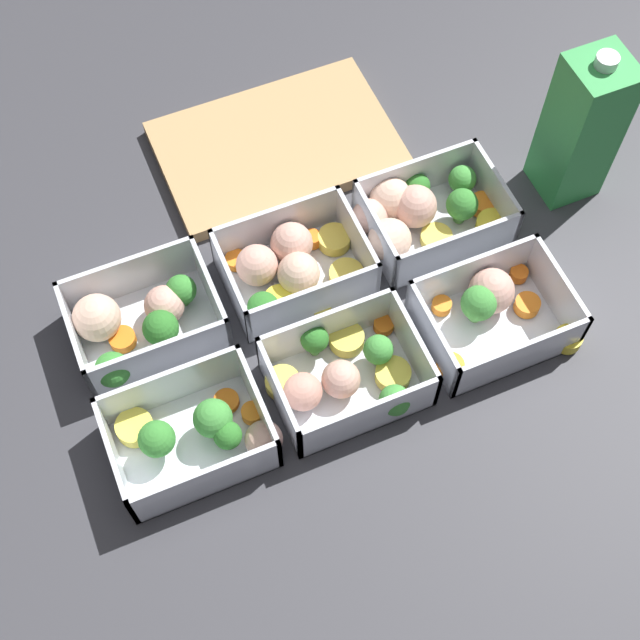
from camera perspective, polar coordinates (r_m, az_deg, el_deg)
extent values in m
plane|color=#38383D|center=(0.97, 0.00, -0.63)|extent=(4.00, 4.00, 0.00)
cube|color=silver|center=(0.92, -8.17, -7.84)|extent=(0.15, 0.11, 0.00)
cube|color=silver|center=(0.87, -7.24, -10.28)|extent=(0.15, 0.01, 0.06)
cube|color=silver|center=(0.92, -9.52, -4.19)|extent=(0.15, 0.00, 0.06)
cube|color=silver|center=(0.90, -12.95, -8.79)|extent=(0.01, 0.11, 0.06)
cube|color=silver|center=(0.90, -3.92, -5.49)|extent=(0.01, 0.11, 0.06)
cylinder|color=orange|center=(0.93, -6.01, -5.19)|extent=(0.03, 0.03, 0.01)
sphere|color=#D19E8C|center=(0.89, -3.62, -7.63)|extent=(0.04, 0.04, 0.04)
cylinder|color=#49883F|center=(0.91, -10.19, -8.00)|extent=(0.01, 0.01, 0.02)
sphere|color=#388433|center=(0.89, -10.41, -7.50)|extent=(0.04, 0.04, 0.04)
cylinder|color=orange|center=(0.92, -4.36, -5.97)|extent=(0.03, 0.03, 0.01)
cylinder|color=#407A37|center=(0.91, -5.82, -7.78)|extent=(0.01, 0.01, 0.02)
sphere|color=#2D7228|center=(0.89, -5.93, -7.35)|extent=(0.03, 0.03, 0.03)
cylinder|color=#519448|center=(0.91, -6.72, -6.82)|extent=(0.01, 0.01, 0.02)
sphere|color=#42933D|center=(0.89, -6.87, -6.26)|extent=(0.04, 0.04, 0.04)
cylinder|color=#DBC647|center=(0.93, -11.76, -6.76)|extent=(0.05, 0.05, 0.02)
cube|color=silver|center=(0.94, 1.70, -4.10)|extent=(0.15, 0.11, 0.00)
cube|color=silver|center=(0.89, 3.18, -6.27)|extent=(0.15, 0.01, 0.06)
cube|color=silver|center=(0.93, 0.39, -0.52)|extent=(0.15, 0.00, 0.06)
cube|color=silver|center=(0.90, -2.62, -5.00)|extent=(0.01, 0.11, 0.06)
cube|color=silver|center=(0.93, 5.96, -1.69)|extent=(0.01, 0.11, 0.06)
cylinder|color=orange|center=(0.96, 4.10, -0.35)|extent=(0.02, 0.02, 0.01)
cylinder|color=#519448|center=(0.94, 3.69, -2.43)|extent=(0.01, 0.01, 0.01)
sphere|color=#42933D|center=(0.92, 3.76, -1.90)|extent=(0.03, 0.03, 0.03)
cylinder|color=#407A37|center=(0.94, -0.34, -1.79)|extent=(0.01, 0.01, 0.02)
sphere|color=#2D7228|center=(0.93, -0.35, -1.22)|extent=(0.03, 0.03, 0.03)
sphere|color=#D19E8C|center=(0.91, 1.35, -3.81)|extent=(0.05, 0.05, 0.04)
cylinder|color=#519448|center=(0.92, 4.72, -5.62)|extent=(0.01, 0.01, 0.01)
sphere|color=#42933D|center=(0.90, 4.80, -5.14)|extent=(0.03, 0.03, 0.03)
cylinder|color=#DBC647|center=(0.93, -2.40, -4.04)|extent=(0.05, 0.05, 0.01)
cylinder|color=orange|center=(0.91, 2.00, -6.67)|extent=(0.03, 0.03, 0.01)
cylinder|color=#DBC647|center=(0.93, 4.69, -3.50)|extent=(0.05, 0.05, 0.02)
sphere|color=tan|center=(0.91, -1.11, -4.61)|extent=(0.05, 0.05, 0.04)
cylinder|color=#DBC647|center=(0.95, 1.72, -1.24)|extent=(0.04, 0.04, 0.02)
cube|color=silver|center=(0.98, 10.84, -0.50)|extent=(0.15, 0.11, 0.00)
cube|color=silver|center=(0.94, 12.70, -2.37)|extent=(0.15, 0.01, 0.06)
cube|color=silver|center=(0.98, 9.63, 2.92)|extent=(0.15, 0.00, 0.06)
cube|color=silver|center=(0.93, 7.16, -1.23)|extent=(0.01, 0.11, 0.06)
cube|color=silver|center=(0.99, 14.89, 1.80)|extent=(0.01, 0.11, 0.06)
cylinder|color=orange|center=(1.00, 13.11, 0.94)|extent=(0.04, 0.04, 0.01)
cylinder|color=#519448|center=(0.98, 9.92, 0.40)|extent=(0.01, 0.01, 0.02)
sphere|color=#42933D|center=(0.96, 10.13, 1.07)|extent=(0.04, 0.04, 0.04)
cylinder|color=yellow|center=(0.99, 15.57, -1.19)|extent=(0.03, 0.03, 0.01)
cylinder|color=orange|center=(0.95, 8.31, -2.97)|extent=(0.04, 0.04, 0.01)
sphere|color=#D19E8C|center=(0.98, 10.91, 1.84)|extent=(0.05, 0.05, 0.05)
cylinder|color=orange|center=(1.02, 12.60, 2.89)|extent=(0.02, 0.02, 0.01)
cylinder|color=orange|center=(0.98, 7.79, 0.92)|extent=(0.03, 0.03, 0.01)
cube|color=silver|center=(0.98, -10.85, -0.62)|extent=(0.15, 0.11, 0.00)
cube|color=silver|center=(0.93, -10.14, -2.52)|extent=(0.15, 0.00, 0.06)
cube|color=silver|center=(0.99, -12.09, 2.79)|extent=(0.15, 0.01, 0.06)
cube|color=silver|center=(0.96, -15.33, -1.31)|extent=(0.01, 0.11, 0.06)
cube|color=silver|center=(0.96, -6.96, 1.73)|extent=(0.01, 0.11, 0.06)
cylinder|color=#49883F|center=(0.99, -8.74, 1.34)|extent=(0.01, 0.01, 0.01)
sphere|color=#388433|center=(0.97, -8.89, 1.91)|extent=(0.03, 0.03, 0.03)
cylinder|color=#407A37|center=(0.96, -9.96, -1.13)|extent=(0.01, 0.01, 0.02)
sphere|color=#2D7228|center=(0.95, -10.16, -0.51)|extent=(0.04, 0.04, 0.04)
cylinder|color=#49883F|center=(0.95, -12.88, -3.67)|extent=(0.01, 0.01, 0.01)
sphere|color=#388433|center=(0.93, -13.13, -3.11)|extent=(0.04, 0.04, 0.04)
sphere|color=#D19E8C|center=(0.97, -9.94, 0.93)|extent=(0.06, 0.06, 0.04)
cylinder|color=orange|center=(0.97, -12.52, -1.21)|extent=(0.04, 0.04, 0.01)
sphere|color=beige|center=(0.97, -14.10, 0.14)|extent=(0.07, 0.07, 0.05)
cube|color=silver|center=(1.00, -1.59, 2.75)|extent=(0.15, 0.11, 0.00)
cube|color=silver|center=(0.95, -0.38, 1.06)|extent=(0.15, 0.00, 0.06)
cube|color=silver|center=(1.00, -2.82, 6.09)|extent=(0.15, 0.01, 0.06)
cube|color=silver|center=(0.96, -5.75, 2.17)|extent=(0.01, 0.11, 0.06)
cube|color=silver|center=(0.99, 2.38, 5.07)|extent=(0.01, 0.11, 0.06)
sphere|color=beige|center=(0.97, -1.47, 2.98)|extent=(0.07, 0.07, 0.05)
sphere|color=#D19E8C|center=(0.99, -1.83, 4.93)|extent=(0.06, 0.06, 0.05)
cylinder|color=orange|center=(1.01, -5.38, 3.82)|extent=(0.03, 0.03, 0.01)
sphere|color=#D19E8C|center=(0.98, -4.06, 3.52)|extent=(0.06, 0.06, 0.05)
cylinder|color=orange|center=(1.01, -0.50, 5.19)|extent=(0.02, 0.02, 0.02)
cylinder|color=#DBC647|center=(0.99, 1.70, 2.89)|extent=(0.05, 0.05, 0.01)
cylinder|color=#DBC647|center=(0.97, -0.07, 1.00)|extent=(0.04, 0.04, 0.01)
cylinder|color=#DBC647|center=(1.01, 0.92, 5.17)|extent=(0.04, 0.04, 0.02)
cylinder|color=#407A37|center=(0.96, -3.58, 0.20)|extent=(0.01, 0.01, 0.02)
sphere|color=#2D7228|center=(0.95, -3.65, 0.80)|extent=(0.03, 0.03, 0.03)
cylinder|color=yellow|center=(0.97, -2.55, 1.16)|extent=(0.05, 0.05, 0.02)
cube|color=silver|center=(1.04, 7.18, 5.85)|extent=(0.15, 0.11, 0.00)
cube|color=silver|center=(0.99, 8.77, 4.39)|extent=(0.15, 0.00, 0.06)
cube|color=silver|center=(1.05, 6.01, 9.06)|extent=(0.15, 0.01, 0.06)
cube|color=silver|center=(1.00, 3.53, 5.47)|extent=(0.01, 0.11, 0.06)
cube|color=silver|center=(1.05, 11.03, 8.01)|extent=(0.01, 0.11, 0.06)
sphere|color=beige|center=(1.03, 4.52, 7.80)|extent=(0.07, 0.07, 0.05)
cylinder|color=#407A37|center=(1.06, 6.17, 7.97)|extent=(0.01, 0.01, 0.01)
sphere|color=#2D7228|center=(1.05, 6.25, 8.52)|extent=(0.03, 0.03, 0.03)
sphere|color=beige|center=(1.00, 4.48, 5.14)|extent=(0.06, 0.06, 0.05)
cylinder|color=#519448|center=(1.07, 8.96, 8.30)|extent=(0.01, 0.01, 0.01)
sphere|color=#42933D|center=(1.06, 9.10, 8.89)|extent=(0.03, 0.03, 0.03)
cylinder|color=orange|center=(1.06, 10.35, 7.27)|extent=(0.04, 0.04, 0.02)
cylinder|color=#DBC647|center=(1.03, 7.45, 5.23)|extent=(0.05, 0.05, 0.01)
sphere|color=#D19E8C|center=(1.03, 6.12, 7.24)|extent=(0.06, 0.06, 0.05)
cylinder|color=#49883F|center=(1.05, 8.92, 6.62)|extent=(0.01, 0.01, 0.02)
sphere|color=#388433|center=(1.03, 9.09, 7.32)|extent=(0.04, 0.04, 0.04)
cylinder|color=yellow|center=(1.04, 11.01, 5.93)|extent=(0.04, 0.04, 0.02)
sphere|color=#D19E8C|center=(1.02, 3.19, 6.61)|extent=(0.05, 0.05, 0.04)
cube|color=green|center=(1.04, 16.36, 11.69)|extent=(0.07, 0.07, 0.19)
cylinder|color=white|center=(0.97, 17.89, 15.49)|extent=(0.02, 0.02, 0.01)
cube|color=tan|center=(1.10, -2.81, 11.08)|extent=(0.28, 0.18, 0.02)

